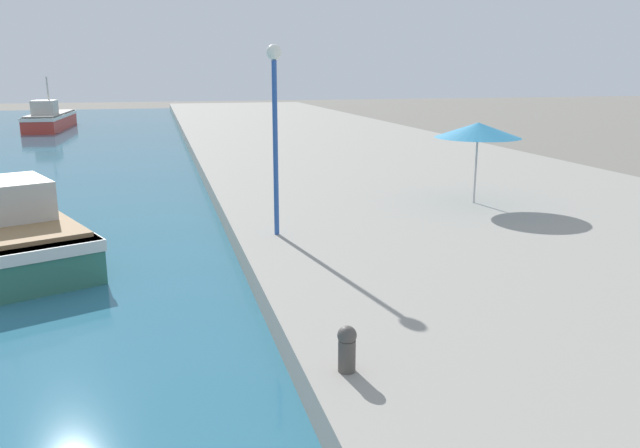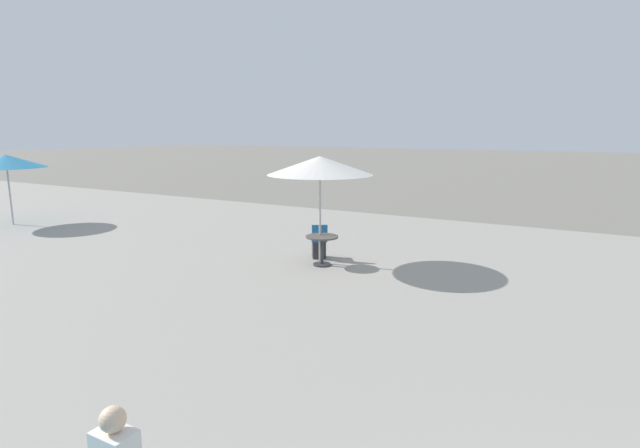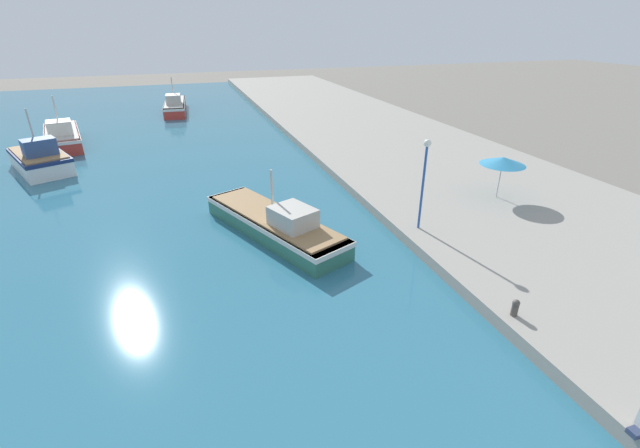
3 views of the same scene
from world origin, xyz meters
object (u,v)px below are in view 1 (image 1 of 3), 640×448
at_px(mooring_bollard, 347,347).
at_px(lamppost, 275,108).
at_px(fishing_boat_distant, 50,119).
at_px(cafe_umbrella_white, 478,130).

relative_size(mooring_bollard, lamppost, 0.14).
bearing_deg(fishing_boat_distant, lamppost, -71.25).
xyz_separation_m(cafe_umbrella_white, lamppost, (-6.59, -2.21, 0.87)).
distance_m(fishing_boat_distant, mooring_bollard, 47.06).
height_order(cafe_umbrella_white, lamppost, lamppost).
relative_size(fishing_boat_distant, lamppost, 2.13).
height_order(fishing_boat_distant, lamppost, lamppost).
xyz_separation_m(fishing_boat_distant, cafe_umbrella_white, (17.39, -36.31, 1.98)).
relative_size(cafe_umbrella_white, lamppost, 0.57).
bearing_deg(mooring_bollard, cafe_umbrella_white, 53.78).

